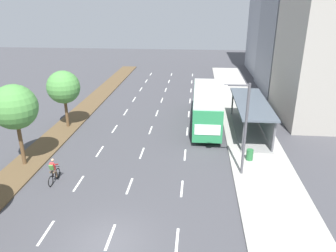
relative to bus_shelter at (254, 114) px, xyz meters
name	(u,v)px	position (x,y,z in m)	size (l,w,h in m)	color
ground_plane	(108,243)	(-9.53, -15.59, -1.87)	(140.00, 140.00, 0.00)	#424247
median_strip	(83,111)	(-17.83, 4.41, -1.81)	(2.60, 52.00, 0.12)	brown
sidewalk_right	(243,116)	(-0.28, 4.41, -1.79)	(4.50, 52.00, 0.15)	#ADAAA3
lane_divider_left	(121,120)	(-13.03, 2.26, -1.86)	(0.14, 46.70, 0.01)	white
lane_divider_center	(154,121)	(-9.53, 2.26, -1.86)	(0.14, 46.70, 0.01)	white
lane_divider_right	(188,122)	(-6.03, 2.26, -1.86)	(0.14, 46.70, 0.01)	white
bus_shelter	(254,114)	(0.00, 0.00, 0.00)	(2.90, 9.86, 2.86)	gray
bus	(206,104)	(-4.28, 1.86, 0.20)	(2.54, 11.29, 3.37)	#28844C
cyclist	(53,172)	(-14.72, -10.11, -1.08)	(0.46, 1.82, 1.71)	black
median_tree_second	(15,107)	(-17.96, -7.98, 2.69)	(3.20, 3.20, 6.06)	brown
median_tree_third	(63,87)	(-17.65, -0.21, 2.13)	(3.06, 3.06, 5.43)	brown
streetlight	(243,124)	(-2.11, -8.02, 2.02)	(1.91, 0.24, 6.50)	#4C4C51
trash_bin	(250,155)	(-1.08, -5.88, -1.29)	(0.52, 0.52, 0.85)	#286B38
building_mid_right	(301,41)	(8.11, 16.08, 4.73)	(9.24, 10.68, 13.20)	gray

